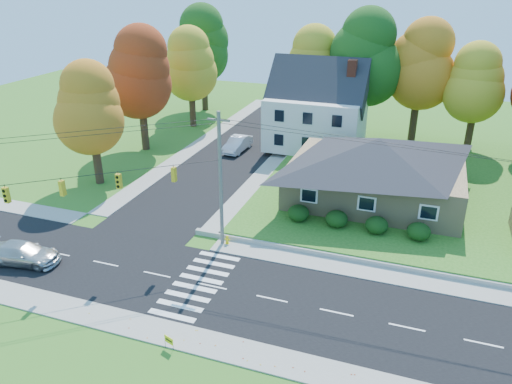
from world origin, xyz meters
TOP-DOWN VIEW (x-y plane):
  - ground at (0.00, 0.00)m, footprint 120.00×120.00m
  - road_main at (0.00, 0.00)m, footprint 90.00×8.00m
  - road_cross at (-8.00, 26.00)m, footprint 8.00×44.00m
  - sidewalk_north at (0.00, 5.00)m, footprint 90.00×2.00m
  - sidewalk_south at (0.00, -5.00)m, footprint 90.00×2.00m
  - lawn at (13.00, 21.00)m, footprint 30.00×30.00m
  - ranch_house at (8.00, 16.00)m, footprint 14.60×10.60m
  - colonial_house at (0.04, 28.00)m, footprint 10.40×8.40m
  - hedge_row at (7.50, 9.80)m, footprint 10.70×1.70m
  - traffic_infrastructure at (-0.15, 1.35)m, footprint 38.10×10.66m
  - tree_lot_0 at (-2.00, 34.00)m, footprint 6.72×6.72m
  - tree_lot_1 at (4.00, 33.00)m, footprint 7.84×7.84m
  - tree_lot_2 at (10.00, 34.00)m, footprint 7.28×7.28m
  - tree_lot_3 at (16.00, 33.00)m, footprint 6.16×6.16m
  - tree_west_0 at (-17.00, 12.00)m, footprint 6.16×6.16m
  - tree_west_1 at (-18.00, 22.00)m, footprint 7.28×7.28m
  - tree_west_2 at (-17.00, 32.00)m, footprint 6.72×6.72m
  - tree_west_3 at (-19.00, 40.00)m, footprint 7.84×7.84m
  - silver_sedan at (-13.32, -1.74)m, footprint 5.28×2.79m
  - white_car at (-8.01, 24.77)m, footprint 1.98×4.97m
  - fire_hydrant at (-1.15, 5.27)m, footprint 0.42×0.33m
  - yard_sign at (0.21, -6.01)m, footprint 0.61×0.24m

SIDE VIEW (x-z plane):
  - ground at x=0.00m, z-range 0.00..0.00m
  - road_main at x=0.00m, z-range 0.00..0.02m
  - road_cross at x=-8.00m, z-range 0.00..0.02m
  - sidewalk_north at x=0.00m, z-range 0.00..0.08m
  - sidewalk_south at x=0.00m, z-range 0.00..0.08m
  - lawn at x=13.00m, z-range 0.00..0.50m
  - fire_hydrant at x=-1.15m, z-range -0.02..0.72m
  - yard_sign at x=0.21m, z-range 0.17..0.97m
  - silver_sedan at x=-13.32m, z-range 0.02..1.48m
  - white_car at x=-8.01m, z-range 0.02..1.63m
  - hedge_row at x=7.50m, z-range 0.50..1.77m
  - ranch_house at x=8.00m, z-range 0.57..5.97m
  - colonial_house at x=0.04m, z-range -0.22..9.38m
  - traffic_infrastructure at x=-0.15m, z-range 0.15..10.15m
  - tree_west_0 at x=-17.00m, z-range 1.42..12.89m
  - tree_lot_3 at x=16.00m, z-range 1.92..13.39m
  - tree_west_2 at x=-17.00m, z-range 1.55..14.06m
  - tree_lot_0 at x=-2.00m, z-range 2.05..14.56m
  - tree_west_1 at x=-18.00m, z-range 1.68..15.24m
  - tree_lot_2 at x=10.00m, z-range 2.18..15.74m
  - tree_west_3 at x=-19.00m, z-range 1.81..16.41m
  - tree_lot_1 at x=4.00m, z-range 2.31..16.91m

